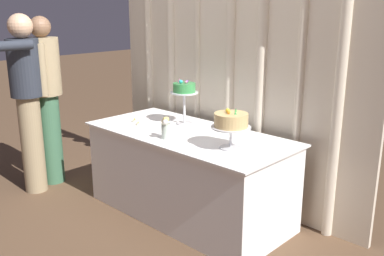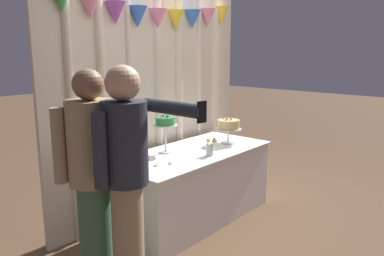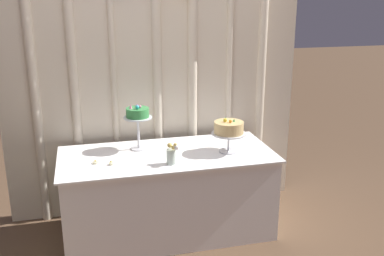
{
  "view_description": "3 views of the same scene",
  "coord_description": "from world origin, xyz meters",
  "px_view_note": "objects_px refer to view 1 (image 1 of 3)",
  "views": [
    {
      "loc": [
        2.37,
        -2.33,
        1.72
      ],
      "look_at": [
        0.08,
        0.06,
        0.79
      ],
      "focal_mm": 40.68,
      "sensor_mm": 36.0,
      "label": 1
    },
    {
      "loc": [
        -2.89,
        -2.37,
        1.76
      ],
      "look_at": [
        0.04,
        0.14,
        0.95
      ],
      "focal_mm": 36.31,
      "sensor_mm": 36.0,
      "label": 2
    },
    {
      "loc": [
        -0.64,
        -3.28,
        2.0
      ],
      "look_at": [
        0.25,
        0.22,
        0.89
      ],
      "focal_mm": 41.19,
      "sensor_mm": 36.0,
      "label": 3
    }
  ],
  "objects_px": {
    "tealight_near_left": "(138,124)",
    "guest_man_dark_suit": "(26,94)",
    "guest_man_pink_jacket": "(46,94)",
    "cake_table": "(188,174)",
    "flower_vase": "(166,129)",
    "cake_display_nearright": "(231,122)",
    "tealight_far_left": "(135,121)",
    "cake_display_nearleft": "(184,91)"
  },
  "relations": [
    {
      "from": "tealight_near_left",
      "to": "guest_man_dark_suit",
      "type": "xyz_separation_m",
      "value": [
        -0.94,
        -0.53,
        0.21
      ]
    },
    {
      "from": "guest_man_pink_jacket",
      "to": "guest_man_dark_suit",
      "type": "xyz_separation_m",
      "value": [
        0.09,
        -0.24,
        0.04
      ]
    },
    {
      "from": "cake_table",
      "to": "flower_vase",
      "type": "distance_m",
      "value": 0.5
    },
    {
      "from": "cake_table",
      "to": "flower_vase",
      "type": "bearing_deg",
      "value": -91.83
    },
    {
      "from": "cake_display_nearright",
      "to": "guest_man_dark_suit",
      "type": "relative_size",
      "value": 0.18
    },
    {
      "from": "tealight_near_left",
      "to": "guest_man_pink_jacket",
      "type": "distance_m",
      "value": 1.08
    },
    {
      "from": "cake_table",
      "to": "tealight_far_left",
      "type": "bearing_deg",
      "value": -171.98
    },
    {
      "from": "cake_table",
      "to": "tealight_near_left",
      "type": "relative_size",
      "value": 47.09
    },
    {
      "from": "flower_vase",
      "to": "tealight_far_left",
      "type": "distance_m",
      "value": 0.6
    },
    {
      "from": "guest_man_pink_jacket",
      "to": "tealight_far_left",
      "type": "bearing_deg",
      "value": 21.06
    },
    {
      "from": "cake_display_nearright",
      "to": "tealight_far_left",
      "type": "bearing_deg",
      "value": 180.0
    },
    {
      "from": "flower_vase",
      "to": "tealight_near_left",
      "type": "distance_m",
      "value": 0.48
    },
    {
      "from": "cake_display_nearleft",
      "to": "tealight_far_left",
      "type": "xyz_separation_m",
      "value": [
        -0.37,
        -0.25,
        -0.28
      ]
    },
    {
      "from": "cake_table",
      "to": "guest_man_pink_jacket",
      "type": "xyz_separation_m",
      "value": [
        -1.49,
        -0.43,
        0.54
      ]
    },
    {
      "from": "guest_man_pink_jacket",
      "to": "guest_man_dark_suit",
      "type": "bearing_deg",
      "value": -70.25
    },
    {
      "from": "cake_display_nearleft",
      "to": "tealight_near_left",
      "type": "height_order",
      "value": "cake_display_nearleft"
    },
    {
      "from": "flower_vase",
      "to": "tealight_near_left",
      "type": "bearing_deg",
      "value": 167.72
    },
    {
      "from": "cake_display_nearleft",
      "to": "tealight_far_left",
      "type": "bearing_deg",
      "value": -146.04
    },
    {
      "from": "flower_vase",
      "to": "tealight_far_left",
      "type": "xyz_separation_m",
      "value": [
        -0.58,
        0.16,
        -0.07
      ]
    },
    {
      "from": "cake_display_nearleft",
      "to": "flower_vase",
      "type": "xyz_separation_m",
      "value": [
        0.2,
        -0.41,
        -0.21
      ]
    },
    {
      "from": "cake_display_nearright",
      "to": "guest_man_dark_suit",
      "type": "distance_m",
      "value": 2.0
    },
    {
      "from": "guest_man_pink_jacket",
      "to": "guest_man_dark_suit",
      "type": "height_order",
      "value": "guest_man_dark_suit"
    },
    {
      "from": "cake_display_nearleft",
      "to": "guest_man_dark_suit",
      "type": "relative_size",
      "value": 0.24
    },
    {
      "from": "flower_vase",
      "to": "guest_man_pink_jacket",
      "type": "relative_size",
      "value": 0.11
    },
    {
      "from": "cake_display_nearleft",
      "to": "cake_display_nearright",
      "type": "bearing_deg",
      "value": -19.31
    },
    {
      "from": "guest_man_pink_jacket",
      "to": "cake_table",
      "type": "bearing_deg",
      "value": 16.13
    },
    {
      "from": "cake_display_nearleft",
      "to": "cake_display_nearright",
      "type": "distance_m",
      "value": 0.77
    },
    {
      "from": "tealight_near_left",
      "to": "cake_table",
      "type": "bearing_deg",
      "value": 16.44
    },
    {
      "from": "tealight_far_left",
      "to": "tealight_near_left",
      "type": "bearing_deg",
      "value": -25.36
    },
    {
      "from": "tealight_far_left",
      "to": "flower_vase",
      "type": "bearing_deg",
      "value": -15.1
    },
    {
      "from": "cake_display_nearright",
      "to": "flower_vase",
      "type": "relative_size",
      "value": 1.61
    },
    {
      "from": "cake_table",
      "to": "cake_display_nearright",
      "type": "height_order",
      "value": "cake_display_nearright"
    },
    {
      "from": "cake_table",
      "to": "cake_display_nearright",
      "type": "distance_m",
      "value": 0.76
    },
    {
      "from": "cake_table",
      "to": "tealight_far_left",
      "type": "height_order",
      "value": "tealight_far_left"
    },
    {
      "from": "cake_display_nearleft",
      "to": "guest_man_pink_jacket",
      "type": "bearing_deg",
      "value": -154.86
    },
    {
      "from": "flower_vase",
      "to": "tealight_far_left",
      "type": "height_order",
      "value": "flower_vase"
    },
    {
      "from": "cake_display_nearleft",
      "to": "guest_man_dark_suit",
      "type": "xyz_separation_m",
      "value": [
        -1.19,
        -0.84,
        -0.07
      ]
    },
    {
      "from": "flower_vase",
      "to": "guest_man_dark_suit",
      "type": "distance_m",
      "value": 1.47
    },
    {
      "from": "guest_man_dark_suit",
      "to": "cake_display_nearleft",
      "type": "bearing_deg",
      "value": 35.05
    },
    {
      "from": "cake_display_nearleft",
      "to": "guest_man_dark_suit",
      "type": "height_order",
      "value": "guest_man_dark_suit"
    },
    {
      "from": "tealight_near_left",
      "to": "guest_man_pink_jacket",
      "type": "height_order",
      "value": "guest_man_pink_jacket"
    },
    {
      "from": "cake_table",
      "to": "tealight_near_left",
      "type": "height_order",
      "value": "tealight_near_left"
    }
  ]
}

